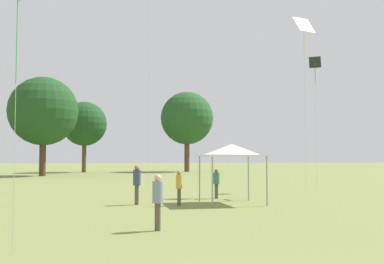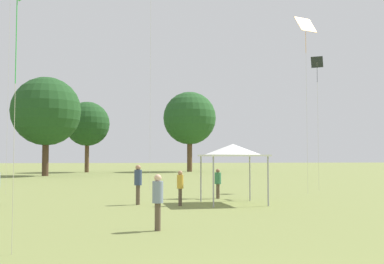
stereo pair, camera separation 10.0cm
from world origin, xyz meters
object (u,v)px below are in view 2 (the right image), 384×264
(person_standing_0, at_px, (180,185))
(canopy_tent, at_px, (233,151))
(person_standing_2, at_px, (138,181))
(distant_tree_1, at_px, (87,124))
(person_standing_1, at_px, (158,197))
(person_standing_4, at_px, (218,181))
(kite_2, at_px, (306,28))
(distant_tree_2, at_px, (46,111))
(distant_tree_0, at_px, (190,118))
(kite_1, at_px, (317,68))

(person_standing_0, xyz_separation_m, canopy_tent, (2.53, 0.54, 1.53))
(person_standing_2, distance_m, distant_tree_1, 44.34)
(person_standing_1, height_order, person_standing_4, person_standing_1)
(canopy_tent, height_order, kite_2, kite_2)
(kite_2, relative_size, distant_tree_2, 0.94)
(person_standing_0, distance_m, distant_tree_1, 45.36)
(kite_2, relative_size, distant_tree_0, 0.90)
(person_standing_2, height_order, kite_1, kite_1)
(person_standing_0, relative_size, distant_tree_0, 0.13)
(distant_tree_2, bearing_deg, canopy_tent, -65.53)
(person_standing_0, bearing_deg, distant_tree_2, 84.20)
(distant_tree_0, relative_size, distant_tree_1, 1.18)
(person_standing_2, bearing_deg, person_standing_0, 34.00)
(person_standing_1, distance_m, person_standing_4, 10.48)
(distant_tree_1, xyz_separation_m, distant_tree_2, (-3.44, -11.45, 0.58))
(kite_1, distance_m, kite_2, 3.40)
(distant_tree_0, relative_size, distant_tree_2, 1.04)
(canopy_tent, bearing_deg, person_standing_0, -167.92)
(distant_tree_1, height_order, distant_tree_2, distant_tree_2)
(person_standing_2, xyz_separation_m, distant_tree_0, (7.83, 44.37, 6.71))
(distant_tree_0, height_order, distant_tree_1, distant_tree_0)
(person_standing_1, relative_size, person_standing_2, 0.92)
(person_standing_1, bearing_deg, person_standing_4, 41.48)
(person_standing_0, bearing_deg, distant_tree_0, 56.36)
(kite_1, height_order, kite_2, kite_2)
(person_standing_1, xyz_separation_m, distant_tree_1, (-7.31, 50.78, 5.77))
(canopy_tent, relative_size, kite_2, 0.28)
(distant_tree_1, bearing_deg, kite_1, -63.33)
(person_standing_0, xyz_separation_m, distant_tree_2, (-12.10, 32.70, 6.41))
(person_standing_2, relative_size, distant_tree_0, 0.16)
(person_standing_2, height_order, distant_tree_0, distant_tree_0)
(person_standing_0, xyz_separation_m, distant_tree_1, (-8.65, 44.15, 5.82))
(person_standing_2, relative_size, distant_tree_2, 0.16)
(person_standing_1, bearing_deg, distant_tree_2, 77.21)
(distant_tree_0, bearing_deg, person_standing_4, -94.98)
(person_standing_1, xyz_separation_m, kite_1, (11.07, 14.19, 6.99))
(person_standing_0, relative_size, kite_2, 0.15)
(distant_tree_1, bearing_deg, distant_tree_2, -106.73)
(person_standing_4, relative_size, distant_tree_0, 0.13)
(person_standing_2, bearing_deg, canopy_tent, 52.44)
(person_standing_1, distance_m, kite_1, 19.31)
(person_standing_1, distance_m, distant_tree_0, 52.66)
(canopy_tent, distance_m, distant_tree_1, 45.22)
(person_standing_4, bearing_deg, kite_2, -81.81)
(canopy_tent, xyz_separation_m, kite_1, (7.19, 7.02, 5.51))
(person_standing_4, distance_m, distant_tree_2, 33.47)
(kite_2, relative_size, distant_tree_1, 1.07)
(person_standing_2, distance_m, person_standing_4, 4.87)
(kite_1, distance_m, distant_tree_0, 37.69)
(person_standing_1, bearing_deg, person_standing_2, 66.02)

